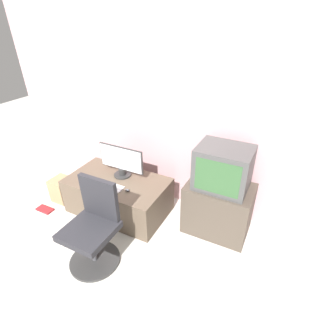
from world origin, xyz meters
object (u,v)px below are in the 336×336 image
(crt_tv, at_px, (223,168))
(office_chair, at_px, (94,230))
(main_monitor, at_px, (121,161))
(book, at_px, (45,209))
(keyboard, at_px, (111,187))
(mouse, at_px, (127,190))
(cardboard_box_lower, at_px, (62,189))

(crt_tv, xyz_separation_m, office_chair, (-1.00, -0.99, -0.46))
(main_monitor, distance_m, book, 1.26)
(crt_tv, bearing_deg, office_chair, -135.28)
(keyboard, height_order, crt_tv, crt_tv)
(mouse, relative_size, office_chair, 0.06)
(office_chair, relative_size, book, 4.05)
(office_chair, bearing_deg, main_monitor, 106.12)
(mouse, distance_m, crt_tv, 1.13)
(mouse, bearing_deg, crt_tv, 20.18)
(main_monitor, relative_size, crt_tv, 1.09)
(mouse, relative_size, book, 0.23)
(keyboard, relative_size, book, 1.35)
(main_monitor, height_order, cardboard_box_lower, main_monitor)
(main_monitor, height_order, office_chair, office_chair)
(cardboard_box_lower, bearing_deg, main_monitor, 18.73)
(cardboard_box_lower, relative_size, book, 1.44)
(main_monitor, distance_m, cardboard_box_lower, 1.03)
(keyboard, height_order, office_chair, office_chair)
(crt_tv, bearing_deg, cardboard_box_lower, -169.56)
(office_chair, distance_m, cardboard_box_lower, 1.28)
(keyboard, distance_m, book, 1.08)
(crt_tv, relative_size, office_chair, 0.61)
(office_chair, xyz_separation_m, book, (-1.15, 0.30, -0.39))
(mouse, bearing_deg, main_monitor, 133.20)
(cardboard_box_lower, bearing_deg, crt_tv, 10.44)
(main_monitor, xyz_separation_m, cardboard_box_lower, (-0.85, -0.29, -0.51))
(office_chair, height_order, book, office_chair)
(keyboard, relative_size, mouse, 5.89)
(office_chair, xyz_separation_m, cardboard_box_lower, (-1.11, 0.60, -0.24))
(crt_tv, bearing_deg, main_monitor, -175.48)
(keyboard, relative_size, cardboard_box_lower, 0.93)
(crt_tv, bearing_deg, mouse, -159.82)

